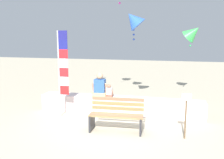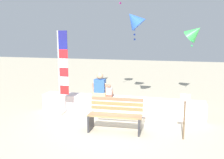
{
  "view_description": "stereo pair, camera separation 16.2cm",
  "coord_description": "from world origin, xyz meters",
  "px_view_note": "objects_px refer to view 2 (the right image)",
  "views": [
    {
      "loc": [
        1.64,
        -6.65,
        2.58
      ],
      "look_at": [
        -0.27,
        1.19,
        1.16
      ],
      "focal_mm": 39.25,
      "sensor_mm": 36.0,
      "label": 1
    },
    {
      "loc": [
        1.79,
        -6.61,
        2.58
      ],
      "look_at": [
        -0.27,
        1.19,
        1.16
      ],
      "focal_mm": 39.25,
      "sensor_mm": 36.0,
      "label": 2
    }
  ],
  "objects_px": {
    "flag_banner": "(62,68)",
    "person_child": "(109,92)",
    "person_adult": "(100,87)",
    "sign_post": "(185,112)",
    "kite_blue": "(134,20)",
    "park_bench": "(115,116)",
    "kite_green": "(195,32)"
  },
  "relations": [
    {
      "from": "flag_banner",
      "to": "person_child",
      "type": "bearing_deg",
      "value": 28.95
    },
    {
      "from": "person_adult",
      "to": "person_child",
      "type": "bearing_deg",
      "value": 0.08
    },
    {
      "from": "person_child",
      "to": "sign_post",
      "type": "distance_m",
      "value": 2.96
    },
    {
      "from": "kite_blue",
      "to": "sign_post",
      "type": "distance_m",
      "value": 4.18
    },
    {
      "from": "park_bench",
      "to": "person_adult",
      "type": "bearing_deg",
      "value": 121.07
    },
    {
      "from": "park_bench",
      "to": "person_adult",
      "type": "relative_size",
      "value": 1.87
    },
    {
      "from": "person_adult",
      "to": "person_child",
      "type": "relative_size",
      "value": 1.9
    },
    {
      "from": "person_child",
      "to": "flag_banner",
      "type": "xyz_separation_m",
      "value": [
        -1.36,
        -0.75,
        0.87
      ]
    },
    {
      "from": "person_adult",
      "to": "person_child",
      "type": "height_order",
      "value": "person_adult"
    },
    {
      "from": "person_adult",
      "to": "kite_green",
      "type": "bearing_deg",
      "value": 43.32
    },
    {
      "from": "sign_post",
      "to": "person_child",
      "type": "bearing_deg",
      "value": 145.13
    },
    {
      "from": "person_child",
      "to": "kite_green",
      "type": "bearing_deg",
      "value": 46.41
    },
    {
      "from": "park_bench",
      "to": "flag_banner",
      "type": "xyz_separation_m",
      "value": [
        -1.97,
        0.79,
        1.18
      ]
    },
    {
      "from": "kite_green",
      "to": "park_bench",
      "type": "bearing_deg",
      "value": -116.3
    },
    {
      "from": "flag_banner",
      "to": "kite_green",
      "type": "relative_size",
      "value": 2.73
    },
    {
      "from": "flag_banner",
      "to": "sign_post",
      "type": "distance_m",
      "value": 4.0
    },
    {
      "from": "park_bench",
      "to": "flag_banner",
      "type": "bearing_deg",
      "value": 158.08
    },
    {
      "from": "kite_green",
      "to": "kite_blue",
      "type": "bearing_deg",
      "value": -140.53
    },
    {
      "from": "kite_blue",
      "to": "flag_banner",
      "type": "bearing_deg",
      "value": -136.05
    },
    {
      "from": "person_child",
      "to": "kite_blue",
      "type": "bearing_deg",
      "value": 61.81
    },
    {
      "from": "person_adult",
      "to": "kite_blue",
      "type": "distance_m",
      "value": 2.75
    },
    {
      "from": "person_adult",
      "to": "flag_banner",
      "type": "relative_size",
      "value": 0.29
    },
    {
      "from": "person_child",
      "to": "kite_green",
      "type": "relative_size",
      "value": 0.42
    },
    {
      "from": "person_child",
      "to": "flag_banner",
      "type": "height_order",
      "value": "flag_banner"
    },
    {
      "from": "sign_post",
      "to": "park_bench",
      "type": "bearing_deg",
      "value": 175.36
    },
    {
      "from": "person_adult",
      "to": "sign_post",
      "type": "relative_size",
      "value": 0.69
    },
    {
      "from": "kite_green",
      "to": "person_child",
      "type": "bearing_deg",
      "value": -133.59
    },
    {
      "from": "park_bench",
      "to": "sign_post",
      "type": "height_order",
      "value": "sign_post"
    },
    {
      "from": "person_adult",
      "to": "park_bench",
      "type": "bearing_deg",
      "value": -58.93
    },
    {
      "from": "person_adult",
      "to": "flag_banner",
      "type": "height_order",
      "value": "flag_banner"
    },
    {
      "from": "kite_blue",
      "to": "sign_post",
      "type": "height_order",
      "value": "kite_blue"
    },
    {
      "from": "person_child",
      "to": "person_adult",
      "type": "bearing_deg",
      "value": -179.92
    }
  ]
}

